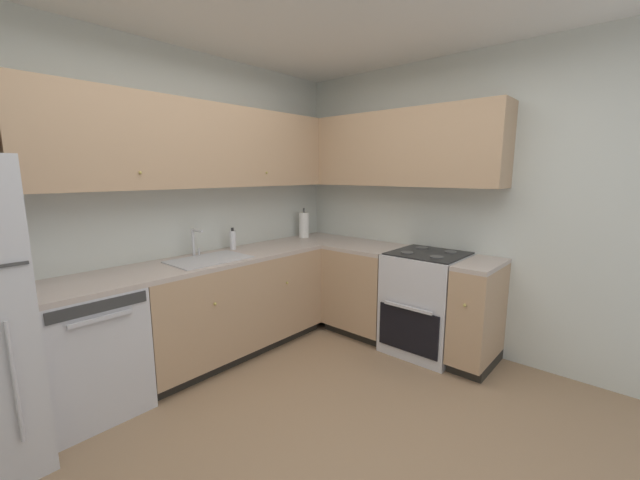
{
  "coord_description": "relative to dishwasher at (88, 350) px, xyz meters",
  "views": [
    {
      "loc": [
        -1.49,
        -1.27,
        1.59
      ],
      "look_at": [
        0.98,
        0.9,
        1.01
      ],
      "focal_mm": 21.36,
      "sensor_mm": 36.0,
      "label": 1
    }
  ],
  "objects": [
    {
      "name": "upper_cabinets_right",
      "position": [
        2.45,
        -0.76,
        1.38
      ],
      "size": [
        0.32,
        2.13,
        0.68
      ],
      "color": "tan"
    },
    {
      "name": "soap_bottle",
      "position": [
        1.32,
        0.18,
        0.55
      ],
      "size": [
        0.06,
        0.06,
        0.2
      ],
      "color": "silver",
      "rests_on": "countertop_back"
    },
    {
      "name": "lower_cabinets_back",
      "position": [
        1.16,
        0.0,
        0.0
      ],
      "size": [
        1.71,
        0.62,
        0.86
      ],
      "color": "tan",
      "rests_on": "ground_plane"
    },
    {
      "name": "oven_range",
      "position": [
        2.33,
        -1.28,
        0.03
      ],
      "size": [
        0.68,
        0.62,
        1.04
      ],
      "color": "silver",
      "rests_on": "ground_plane"
    },
    {
      "name": "faucet",
      "position": [
        0.93,
        0.18,
        0.6
      ],
      "size": [
        0.07,
        0.16,
        0.24
      ],
      "color": "silver",
      "rests_on": "countertop_back"
    },
    {
      "name": "dishwasher",
      "position": [
        0.0,
        0.0,
        0.0
      ],
      "size": [
        0.6,
        0.63,
        0.86
      ],
      "color": "silver",
      "rests_on": "ground_plane"
    },
    {
      "name": "wall_back",
      "position": [
        0.73,
        0.33,
        0.87
      ],
      "size": [
        3.86,
        0.05,
        2.6
      ],
      "primitive_type": "cube",
      "color": "silver",
      "rests_on": "ground_plane"
    },
    {
      "name": "paper_towel_roll",
      "position": [
        2.25,
        0.16,
        0.6
      ],
      "size": [
        0.11,
        0.11,
        0.33
      ],
      "color": "white",
      "rests_on": "countertop_back"
    },
    {
      "name": "sink",
      "position": [
        0.93,
        -0.03,
        0.42
      ],
      "size": [
        0.62,
        0.4,
        0.1
      ],
      "color": "#B7B7BC",
      "rests_on": "countertop_back"
    },
    {
      "name": "ground_plane",
      "position": [
        0.73,
        -1.45,
        -0.44
      ],
      "size": [
        3.76,
        3.5,
        0.02
      ],
      "primitive_type": "cube",
      "color": "#937556"
    },
    {
      "name": "upper_cabinets_back",
      "position": [
        1.0,
        0.14,
        1.38
      ],
      "size": [
        2.59,
        0.34,
        0.68
      ],
      "color": "tan"
    },
    {
      "name": "wall_right",
      "position": [
        2.64,
        -1.45,
        0.87
      ],
      "size": [
        0.05,
        3.6,
        2.6
      ],
      "primitive_type": "cube",
      "color": "silver",
      "rests_on": "ground_plane"
    },
    {
      "name": "lower_cabinets_right",
      "position": [
        2.32,
        -0.96,
        0.0
      ],
      "size": [
        0.62,
        1.58,
        0.86
      ],
      "color": "tan",
      "rests_on": "ground_plane"
    },
    {
      "name": "countertop_right",
      "position": [
        2.31,
        -0.96,
        0.45
      ],
      "size": [
        0.6,
        1.58,
        0.03
      ],
      "color": "#B7A89E",
      "rests_on": "lower_cabinets_right"
    },
    {
      "name": "countertop_back",
      "position": [
        1.16,
        0.0,
        0.45
      ],
      "size": [
        2.91,
        0.6,
        0.03
      ],
      "primitive_type": "cube",
      "color": "#B7A89E",
      "rests_on": "lower_cabinets_back"
    }
  ]
}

